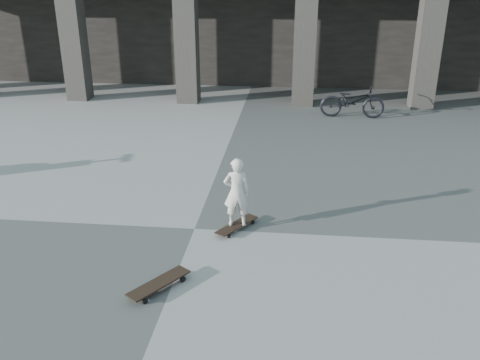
# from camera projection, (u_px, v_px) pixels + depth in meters

# --- Properties ---
(ground) EXTENTS (90.00, 90.00, 0.00)m
(ground) POSITION_uv_depth(u_px,v_px,m) (195.00, 229.00, 8.16)
(ground) COLOR #4A4A48
(ground) RESTS_ON ground
(longboard) EXTENTS (0.64, 0.83, 0.09)m
(longboard) POSITION_uv_depth(u_px,v_px,m) (237.00, 225.00, 8.13)
(longboard) COLOR black
(longboard) RESTS_ON ground
(skateboard_spare) EXTENTS (0.72, 0.88, 0.11)m
(skateboard_spare) POSITION_uv_depth(u_px,v_px,m) (159.00, 284.00, 6.58)
(skateboard_spare) COLOR black
(skateboard_spare) RESTS_ON ground
(child) EXTENTS (0.45, 0.34, 1.12)m
(child) POSITION_uv_depth(u_px,v_px,m) (237.00, 192.00, 7.91)
(child) COLOR beige
(child) RESTS_ON longboard
(bicycle) EXTENTS (1.80, 0.71, 0.93)m
(bicycle) POSITION_uv_depth(u_px,v_px,m) (352.00, 101.00, 14.25)
(bicycle) COLOR black
(bicycle) RESTS_ON ground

